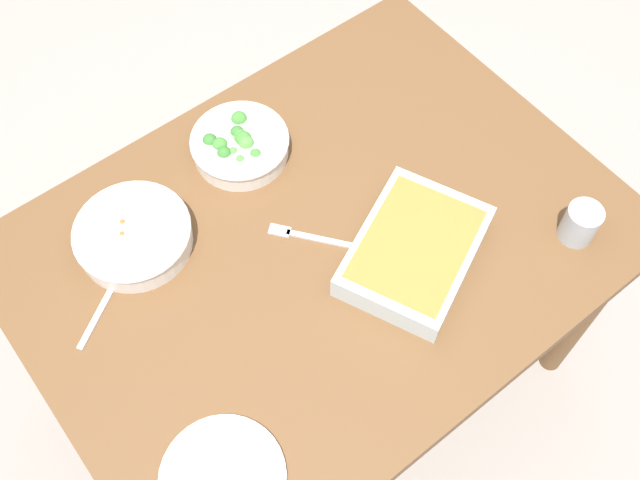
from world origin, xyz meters
TOP-DOWN VIEW (x-y plane):
  - ground_plane at (0.00, 0.00)m, footprint 6.00×6.00m
  - dining_table at (0.00, 0.00)m, footprint 1.20×0.90m
  - stew_bowl at (0.30, -0.22)m, footprint 0.24×0.24m
  - broccoli_bowl at (-0.00, -0.28)m, footprint 0.21×0.21m
  - baking_dish at (-0.12, 0.15)m, footprint 0.36×0.32m
  - drink_cup at (-0.42, 0.31)m, footprint 0.07×0.07m
  - side_plate at (0.42, 0.27)m, footprint 0.22×0.22m
  - spoon_by_stew at (0.41, -0.15)m, footprint 0.16×0.11m
  - fork_on_table at (0.02, -0.03)m, footprint 0.12×0.15m

SIDE VIEW (x-z plane):
  - ground_plane at x=0.00m, z-range 0.00..0.00m
  - dining_table at x=0.00m, z-range 0.28..1.02m
  - fork_on_table at x=0.02m, z-range 0.74..0.75m
  - spoon_by_stew at x=0.41m, z-range 0.74..0.75m
  - side_plate at x=0.42m, z-range 0.74..0.75m
  - broccoli_bowl at x=0.00m, z-range 0.74..0.80m
  - stew_bowl at x=0.30m, z-range 0.74..0.80m
  - baking_dish at x=-0.12m, z-range 0.74..0.80m
  - drink_cup at x=-0.42m, z-range 0.74..0.82m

